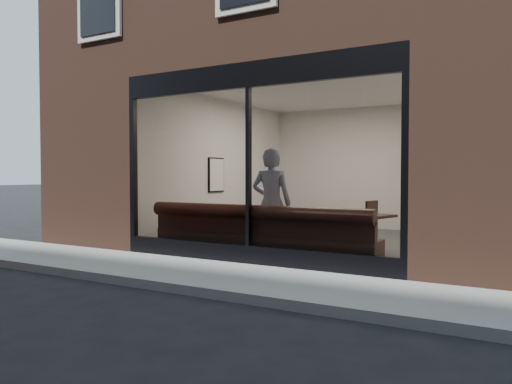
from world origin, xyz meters
The scene contains 20 objects.
ground centered at (0.00, 0.00, 0.00)m, with size 120.00×120.00×0.00m, color black.
sidewalk_near centered at (0.00, 1.00, 0.01)m, with size 40.00×2.00×0.01m, color gray.
kerb_near centered at (0.00, -0.05, 0.06)m, with size 40.00×0.10×0.12m, color gray.
host_building_pier_left centered at (-3.75, 8.00, 1.60)m, with size 2.50×12.00×3.20m, color brown.
host_building_backfill centered at (0.00, 11.00, 1.60)m, with size 5.00×6.00×3.20m, color brown.
cafe_floor centered at (0.00, 5.00, 0.02)m, with size 6.00×6.00×0.00m, color #2D2D30.
cafe_ceiling centered at (0.00, 5.00, 3.19)m, with size 6.00×6.00×0.00m, color white.
cafe_wall_back centered at (0.00, 7.99, 1.60)m, with size 5.00×5.00×0.00m, color silver.
cafe_wall_left centered at (-2.49, 5.00, 1.60)m, with size 6.00×6.00×0.00m, color silver.
cafe_wall_right centered at (2.49, 5.00, 1.60)m, with size 6.00×6.00×0.00m, color silver.
storefront_kick centered at (0.00, 2.05, 0.15)m, with size 5.00×0.10×0.30m, color black.
storefront_header centered at (0.00, 2.05, 3.00)m, with size 5.00×0.10×0.40m, color black.
storefront_mullion centered at (0.00, 2.05, 1.55)m, with size 0.06×0.10×2.50m, color black.
storefront_glass centered at (0.00, 2.02, 1.55)m, with size 4.80×4.80×0.00m, color white.
banquette centered at (0.00, 2.45, 0.23)m, with size 4.00×0.55×0.45m, color #391A14.
person centered at (0.05, 2.73, 0.94)m, with size 0.68×0.45×1.87m, color #A3B2DA.
cafe_table_left centered at (-1.73, 3.15, 0.74)m, with size 0.61×0.61×0.04m, color #311C13.
cafe_table_right centered at (1.53, 3.38, 0.74)m, with size 0.70×0.70×0.04m, color #311C13.
cafe_chair_right centered at (1.15, 4.27, 0.24)m, with size 0.41×0.41×0.04m, color #311C13.
wall_poster centered at (-2.45, 4.74, 1.42)m, with size 0.02×0.55×0.73m, color white.
Camera 1 is at (4.04, -4.75, 1.43)m, focal length 35.00 mm.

